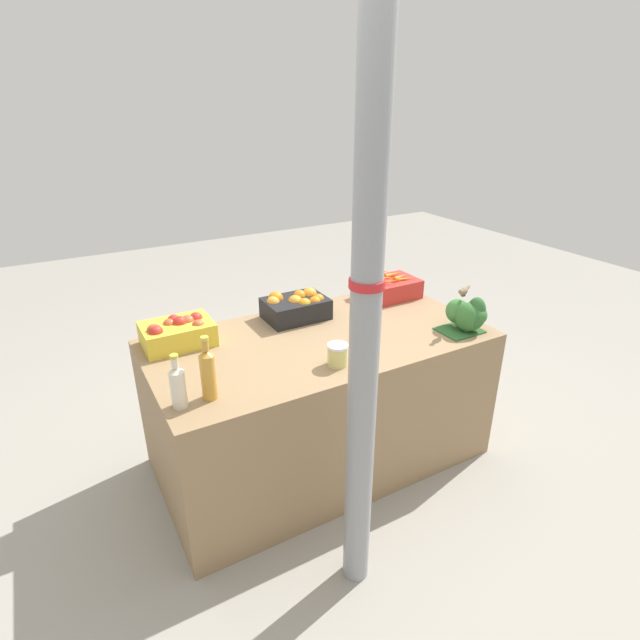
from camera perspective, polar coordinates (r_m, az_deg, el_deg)
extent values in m
plane|color=gray|center=(3.02, 0.00, -15.21)|extent=(10.00, 10.00, 0.00)
cube|color=#937551|center=(2.79, 0.00, -9.10)|extent=(1.76, 0.91, 0.77)
cylinder|color=gray|center=(1.68, 5.30, 2.31)|extent=(0.11, 0.11, 2.58)
cylinder|color=red|center=(1.66, 5.38, 4.18)|extent=(0.12, 0.12, 0.03)
cube|color=gold|center=(2.61, -15.97, -1.53)|extent=(0.34, 0.24, 0.12)
sphere|color=#BC562D|center=(2.56, -13.72, -0.65)|extent=(0.06, 0.06, 0.06)
sphere|color=red|center=(2.62, -16.36, -0.11)|extent=(0.07, 0.07, 0.07)
sphere|color=#BC562D|center=(2.54, -18.41, -1.21)|extent=(0.07, 0.07, 0.07)
sphere|color=red|center=(2.52, -18.22, -1.37)|extent=(0.07, 0.07, 0.07)
sphere|color=red|center=(2.63, -13.98, 0.15)|extent=(0.07, 0.07, 0.07)
sphere|color=red|center=(2.59, -15.71, -0.34)|extent=(0.07, 0.07, 0.07)
sphere|color=#BC562D|center=(2.60, -16.81, -0.57)|extent=(0.07, 0.07, 0.07)
sphere|color=#BC562D|center=(2.61, -14.85, -0.25)|extent=(0.08, 0.08, 0.08)
cube|color=black|center=(2.81, -2.79, 1.32)|extent=(0.34, 0.24, 0.12)
sphere|color=orange|center=(2.77, -0.60, 2.03)|extent=(0.07, 0.07, 0.07)
sphere|color=orange|center=(2.78, -2.86, 2.01)|extent=(0.08, 0.08, 0.08)
sphere|color=orange|center=(2.80, -0.19, 2.32)|extent=(0.07, 0.07, 0.07)
sphere|color=orange|center=(2.75, -1.79, 1.74)|extent=(0.08, 0.08, 0.08)
sphere|color=orange|center=(2.86, -1.19, 2.94)|extent=(0.08, 0.08, 0.08)
sphere|color=orange|center=(2.85, -2.35, 2.68)|extent=(0.08, 0.08, 0.08)
sphere|color=orange|center=(2.81, -5.08, 2.42)|extent=(0.09, 0.09, 0.09)
sphere|color=orange|center=(2.77, -5.39, 1.94)|extent=(0.08, 0.08, 0.08)
cube|color=red|center=(3.14, 7.94, 3.59)|extent=(0.34, 0.24, 0.12)
cone|color=orange|center=(3.18, 8.37, 5.19)|extent=(0.14, 0.05, 0.03)
cone|color=orange|center=(3.14, 6.12, 5.06)|extent=(0.17, 0.03, 0.03)
cone|color=orange|center=(3.13, 9.69, 4.65)|extent=(0.14, 0.05, 0.02)
cone|color=orange|center=(3.13, 9.19, 4.90)|extent=(0.14, 0.07, 0.03)
cone|color=orange|center=(3.13, 5.75, 5.21)|extent=(0.13, 0.04, 0.03)
cone|color=orange|center=(3.08, 7.18, 4.74)|extent=(0.15, 0.06, 0.03)
cone|color=orange|center=(3.17, 6.77, 5.41)|extent=(0.16, 0.03, 0.03)
cone|color=orange|center=(3.02, 7.57, 4.35)|extent=(0.16, 0.06, 0.03)
cube|color=#2D602D|center=(2.78, 15.63, -1.13)|extent=(0.22, 0.18, 0.01)
ellipsoid|color=#2D602D|center=(2.75, 16.84, 0.37)|extent=(0.15, 0.15, 0.15)
cylinder|color=#B2C693|center=(2.78, 16.68, -0.87)|extent=(0.03, 0.03, 0.02)
ellipsoid|color=#427F3D|center=(2.78, 15.42, 1.01)|extent=(0.12, 0.12, 0.13)
cylinder|color=#B2C693|center=(2.81, 15.26, -0.42)|extent=(0.03, 0.03, 0.02)
ellipsoid|color=#2D602D|center=(2.75, 17.41, 0.90)|extent=(0.10, 0.10, 0.16)
cylinder|color=#B2C693|center=(2.79, 17.17, -0.87)|extent=(0.03, 0.03, 0.02)
ellipsoid|color=#387033|center=(2.74, 16.58, 0.33)|extent=(0.14, 0.14, 0.16)
cylinder|color=#B2C693|center=(2.77, 16.42, -0.93)|extent=(0.03, 0.03, 0.02)
ellipsoid|color=#387033|center=(2.75, 17.15, 0.58)|extent=(0.14, 0.14, 0.12)
cylinder|color=#B2C693|center=(2.78, 16.96, -0.86)|extent=(0.03, 0.03, 0.02)
cylinder|color=beige|center=(2.09, -15.88, -7.62)|extent=(0.06, 0.06, 0.16)
cone|color=beige|center=(2.04, -16.17, -5.45)|extent=(0.06, 0.06, 0.02)
cylinder|color=beige|center=(2.03, -16.27, -4.69)|extent=(0.03, 0.03, 0.04)
cylinder|color=gold|center=(2.01, -16.36, -4.01)|extent=(0.03, 0.03, 0.01)
cylinder|color=gold|center=(2.10, -12.63, -6.37)|extent=(0.06, 0.06, 0.20)
cone|color=gold|center=(2.05, -12.91, -3.67)|extent=(0.06, 0.06, 0.02)
cylinder|color=gold|center=(2.03, -13.00, -2.81)|extent=(0.03, 0.03, 0.05)
cylinder|color=gold|center=(2.02, -13.08, -2.05)|extent=(0.03, 0.03, 0.01)
cylinder|color=#D1CC75|center=(2.33, 2.03, -4.12)|extent=(0.10, 0.10, 0.09)
cylinder|color=white|center=(2.30, 2.05, -2.97)|extent=(0.10, 0.10, 0.01)
cube|color=#4C3D2D|center=(2.72, 16.04, 2.70)|extent=(0.02, 0.02, 0.01)
ellipsoid|color=#7A664C|center=(2.71, 16.10, 3.15)|extent=(0.08, 0.06, 0.04)
sphere|color=#897556|center=(2.67, 15.81, 3.14)|extent=(0.03, 0.03, 0.03)
cone|color=#4C3D28|center=(2.66, 15.72, 3.06)|extent=(0.02, 0.01, 0.01)
cube|color=#7A664C|center=(2.76, 16.50, 3.55)|extent=(0.04, 0.03, 0.01)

